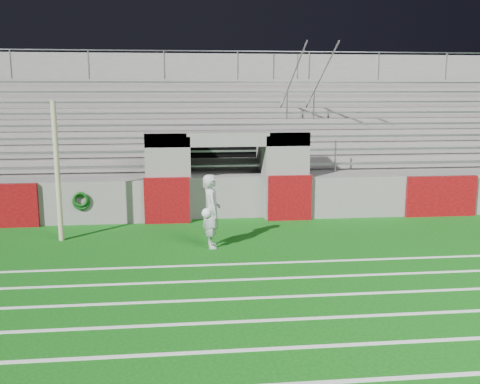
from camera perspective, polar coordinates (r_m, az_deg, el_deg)
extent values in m
plane|color=#0D520E|center=(12.93, -0.03, -6.30)|extent=(90.00, 90.00, 0.00)
cylinder|color=#BBB18B|center=(14.22, -18.91, 2.02)|extent=(0.13, 0.13, 3.55)
cube|color=white|center=(8.32, 3.79, -16.33)|extent=(28.00, 0.09, 0.01)
cube|color=white|center=(9.21, 2.69, -13.52)|extent=(28.00, 0.09, 0.01)
cube|color=white|center=(10.12, 1.81, -11.22)|extent=(28.00, 0.09, 0.01)
cube|color=white|center=(11.04, 1.09, -9.29)|extent=(28.00, 0.09, 0.01)
cube|color=white|center=(11.98, 0.48, -7.66)|extent=(28.00, 0.09, 0.01)
cube|color=slate|center=(18.18, 23.71, -0.20)|extent=(10.60, 0.35, 1.25)
cube|color=slate|center=(16.00, -7.80, 1.69)|extent=(1.20, 1.00, 2.60)
cube|color=slate|center=(16.29, 4.97, 1.91)|extent=(1.20, 1.00, 2.60)
cube|color=black|center=(17.73, -1.82, 2.50)|extent=(2.60, 0.20, 2.50)
cube|color=slate|center=(16.59, -5.50, 1.89)|extent=(0.10, 2.20, 2.50)
cube|color=slate|center=(16.77, 2.39, 2.02)|extent=(0.10, 2.20, 2.50)
cube|color=slate|center=(15.91, -1.38, 5.73)|extent=(4.80, 1.00, 0.40)
cube|color=slate|center=(19.86, -2.29, 3.10)|extent=(26.00, 8.00, 0.20)
cube|color=slate|center=(19.96, -2.27, 1.32)|extent=(26.00, 8.00, 1.05)
cube|color=#5F080B|center=(15.56, -7.80, -0.90)|extent=(1.30, 0.15, 1.35)
cube|color=#5F080B|center=(15.86, 5.31, -0.63)|extent=(1.30, 0.15, 1.35)
cube|color=#5F080B|center=(17.41, 20.65, -0.42)|extent=(2.20, 0.15, 1.25)
cube|color=gray|center=(16.93, -1.62, 2.86)|extent=(23.00, 0.28, 0.06)
cube|color=slate|center=(17.77, -1.84, 3.14)|extent=(24.00, 0.75, 0.38)
cube|color=gray|center=(17.62, -1.82, 4.42)|extent=(23.00, 0.28, 0.06)
cube|color=slate|center=(18.49, -2.02, 4.03)|extent=(24.00, 0.75, 0.76)
cube|color=gray|center=(18.33, -2.01, 5.86)|extent=(23.00, 0.28, 0.06)
cube|color=slate|center=(19.21, -2.19, 4.85)|extent=(24.00, 0.75, 1.14)
cube|color=gray|center=(19.05, -2.18, 7.19)|extent=(23.00, 0.28, 0.06)
cube|color=slate|center=(19.94, -2.34, 5.62)|extent=(24.00, 0.75, 1.52)
cube|color=gray|center=(19.78, -2.34, 8.42)|extent=(23.00, 0.28, 0.06)
cube|color=slate|center=(20.67, -2.48, 6.32)|extent=(24.00, 0.75, 1.90)
cube|color=gray|center=(20.51, -2.49, 9.56)|extent=(23.00, 0.28, 0.06)
cube|color=slate|center=(21.40, -2.62, 6.98)|extent=(24.00, 0.75, 2.28)
cube|color=gray|center=(21.26, -2.63, 10.63)|extent=(23.00, 0.28, 0.06)
cube|color=slate|center=(22.14, -2.74, 7.60)|extent=(24.00, 0.75, 2.66)
cube|color=gray|center=(22.01, -2.76, 11.62)|extent=(23.00, 0.28, 0.06)
cube|color=slate|center=(22.81, -2.85, 7.85)|extent=(26.00, 0.60, 5.29)
cylinder|color=#A5A8AD|center=(17.00, 6.89, 3.78)|extent=(0.05, 0.05, 1.00)
cylinder|color=#A5A8AD|center=(19.82, 5.03, 9.20)|extent=(0.05, 0.05, 1.00)
cylinder|color=#A5A8AD|center=(22.79, 3.61, 13.24)|extent=(0.05, 0.05, 1.00)
cylinder|color=#A5A8AD|center=(19.81, 5.05, 10.65)|extent=(0.05, 6.02, 3.08)
cylinder|color=#A5A8AD|center=(17.25, 10.14, 3.79)|extent=(0.05, 0.05, 1.00)
cylinder|color=#A5A8AD|center=(20.04, 7.87, 9.16)|extent=(0.05, 0.05, 1.00)
cylinder|color=#A5A8AD|center=(22.98, 6.13, 13.18)|extent=(0.05, 0.05, 1.00)
cylinder|color=#A5A8AD|center=(20.03, 7.91, 10.59)|extent=(0.05, 6.02, 3.08)
cylinder|color=#A5A8AD|center=(23.44, -23.28, 12.46)|extent=(0.05, 0.05, 1.10)
cylinder|color=#A5A8AD|center=(22.77, -15.86, 12.99)|extent=(0.05, 0.05, 1.10)
cylinder|color=#A5A8AD|center=(22.48, -8.09, 13.32)|extent=(0.05, 0.05, 1.10)
cylinder|color=#A5A8AD|center=(22.59, -0.25, 13.41)|extent=(0.05, 0.05, 1.10)
cylinder|color=#A5A8AD|center=(23.09, 7.38, 13.27)|extent=(0.05, 0.05, 1.10)
cylinder|color=#A5A8AD|center=(23.96, 14.56, 12.92)|extent=(0.05, 0.05, 1.10)
cylinder|color=#A5A8AD|center=(25.16, 21.12, 12.44)|extent=(0.05, 0.05, 1.10)
cylinder|color=#A5A8AD|center=(22.54, -2.87, 14.80)|extent=(24.00, 0.05, 0.05)
imported|color=#ACB2B6|center=(13.04, -3.04, -2.04)|extent=(0.49, 0.69, 1.81)
sphere|color=white|center=(12.90, -3.60, -2.26)|extent=(0.23, 0.23, 0.23)
torus|color=#0C4013|center=(15.82, -16.58, -0.98)|extent=(0.51, 0.09, 0.51)
torus|color=#0D410F|center=(15.76, -16.63, -0.76)|extent=(0.44, 0.08, 0.44)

